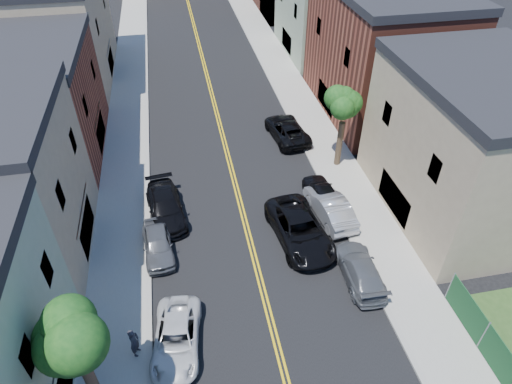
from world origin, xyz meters
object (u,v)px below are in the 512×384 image
dark_car_right_far (287,130)px  grey_car_left (158,244)px  grey_car_right (360,270)px  black_suv_lane (300,230)px  black_car_right (323,193)px  pedestrian_left (134,342)px  silver_car_right (330,207)px  black_car_left (166,207)px  white_pickup (177,338)px

dark_car_right_far → grey_car_left: bearing=39.3°
grey_car_right → black_suv_lane: 4.37m
black_car_right → dark_car_right_far: 8.39m
black_suv_lane → pedestrian_left: (-9.70, -6.02, 0.17)m
black_suv_lane → pedestrian_left: 11.42m
silver_car_right → dark_car_right_far: size_ratio=0.90×
dark_car_right_far → black_suv_lane: 11.81m
grey_car_right → black_car_left: bearing=-33.1°
black_car_right → white_pickup: bearing=38.3°
white_pickup → black_suv_lane: black_suv_lane is taller
white_pickup → pedestrian_left: (-1.92, -0.09, 0.37)m
grey_car_left → black_suv_lane: size_ratio=0.69×
black_car_left → pedestrian_left: size_ratio=3.04×
white_pickup → black_car_right: black_car_right is taller
silver_car_right → black_suv_lane: 3.02m
black_car_right → dark_car_right_far: bearing=-91.0°
grey_car_right → black_car_right: size_ratio=1.10×
grey_car_left → dark_car_right_far: (10.65, 11.03, 0.04)m
white_pickup → grey_car_left: bearing=104.2°
dark_car_right_far → pedestrian_left: 21.24m
black_car_right → silver_car_right: size_ratio=0.87×
grey_car_left → black_car_left: size_ratio=0.79×
grey_car_left → black_car_right: bearing=9.3°
grey_car_right → black_car_right: black_car_right is taller
grey_car_left → silver_car_right: silver_car_right is taller
white_pickup → black_car_right: (10.28, 9.16, 0.07)m
grey_car_right → dark_car_right_far: size_ratio=0.87×
black_suv_lane → black_car_left: bearing=148.0°
black_car_right → black_car_left: bearing=-6.6°
grey_car_right → pedestrian_left: bearing=13.5°
black_car_left → black_suv_lane: bearing=-32.4°
grey_car_right → silver_car_right: (0.00, 5.28, 0.13)m
dark_car_right_far → silver_car_right: bearing=85.4°
grey_car_right → pedestrian_left: 12.45m
black_car_left → grey_car_right: black_car_left is taller
grey_car_left → silver_car_right: (11.00, 1.11, 0.10)m
pedestrian_left → grey_car_left: bearing=7.8°
silver_car_right → pedestrian_left: 14.43m
black_car_left → black_car_right: (10.43, -0.57, -0.04)m
white_pickup → black_suv_lane: (7.78, 5.93, 0.19)m
grey_car_left → black_car_right: (11.00, 2.65, 0.02)m
black_car_right → pedestrian_left: pedestrian_left is taller
black_car_right → dark_car_right_far: (-0.35, 8.38, 0.03)m
silver_car_right → grey_car_left: bearing=-1.4°
white_pickup → silver_car_right: (10.28, 7.62, 0.15)m
grey_car_right → silver_car_right: 5.28m
grey_car_left → black_car_right: 11.31m
black_car_right → pedestrian_left: size_ratio=2.45×
white_pickup → dark_car_right_far: size_ratio=0.87×
silver_car_right → pedestrian_left: (-12.20, -7.71, 0.21)m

